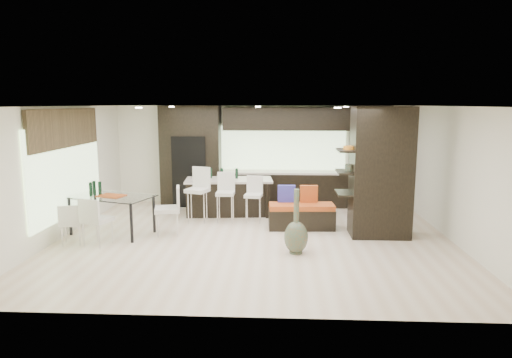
# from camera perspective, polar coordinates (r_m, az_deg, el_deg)

# --- Properties ---
(ground) EXTENTS (8.00, 8.00, 0.00)m
(ground) POSITION_cam_1_polar(r_m,az_deg,el_deg) (9.48, -0.19, -7.47)
(ground) COLOR beige
(ground) RESTS_ON ground
(back_wall) EXTENTS (8.00, 0.02, 2.70)m
(back_wall) POSITION_cam_1_polar(r_m,az_deg,el_deg) (12.64, 0.67, 3.04)
(back_wall) COLOR white
(back_wall) RESTS_ON ground
(left_wall) EXTENTS (0.02, 7.00, 2.70)m
(left_wall) POSITION_cam_1_polar(r_m,az_deg,el_deg) (10.20, -23.24, 0.74)
(left_wall) COLOR white
(left_wall) RESTS_ON ground
(right_wall) EXTENTS (0.02, 7.00, 2.70)m
(right_wall) POSITION_cam_1_polar(r_m,az_deg,el_deg) (9.81, 23.84, 0.38)
(right_wall) COLOR white
(right_wall) RESTS_ON ground
(ceiling) EXTENTS (8.00, 7.00, 0.02)m
(ceiling) POSITION_cam_1_polar(r_m,az_deg,el_deg) (9.07, -0.20, 9.08)
(ceiling) COLOR white
(ceiling) RESTS_ON ground
(window_left) EXTENTS (0.04, 3.20, 1.90)m
(window_left) POSITION_cam_1_polar(r_m,az_deg,el_deg) (10.36, -22.56, 0.91)
(window_left) COLOR #B2D199
(window_left) RESTS_ON left_wall
(window_back) EXTENTS (3.40, 0.04, 1.20)m
(window_back) POSITION_cam_1_polar(r_m,az_deg,el_deg) (12.57, 3.41, 3.91)
(window_back) COLOR #B2D199
(window_back) RESTS_ON back_wall
(stone_accent) EXTENTS (0.08, 3.00, 0.80)m
(stone_accent) POSITION_cam_1_polar(r_m,az_deg,el_deg) (10.27, -22.72, 5.88)
(stone_accent) COLOR brown
(stone_accent) RESTS_ON left_wall
(ceiling_spots) EXTENTS (4.00, 3.00, 0.02)m
(ceiling_spots) POSITION_cam_1_polar(r_m,az_deg,el_deg) (9.32, -0.11, 8.97)
(ceiling_spots) COLOR white
(ceiling_spots) RESTS_ON ceiling
(back_cabinetry) EXTENTS (6.80, 0.68, 2.70)m
(back_cabinetry) POSITION_cam_1_polar(r_m,az_deg,el_deg) (12.30, 2.94, 2.86)
(back_cabinetry) COLOR black
(back_cabinetry) RESTS_ON ground
(refrigerator) EXTENTS (0.90, 0.68, 1.90)m
(refrigerator) POSITION_cam_1_polar(r_m,az_deg,el_deg) (12.54, -8.11, 1.05)
(refrigerator) COLOR black
(refrigerator) RESTS_ON ground
(partition_column) EXTENTS (1.20, 0.80, 2.70)m
(partition_column) POSITION_cam_1_polar(r_m,az_deg,el_deg) (9.79, 15.33, 0.84)
(partition_column) COLOR black
(partition_column) RESTS_ON ground
(kitchen_island) EXTENTS (2.22, 1.12, 0.89)m
(kitchen_island) POSITION_cam_1_polar(r_m,az_deg,el_deg) (11.47, -3.39, -2.21)
(kitchen_island) COLOR black
(kitchen_island) RESTS_ON ground
(stool_left) EXTENTS (0.58, 0.58, 1.03)m
(stool_left) POSITION_cam_1_polar(r_m,az_deg,el_deg) (10.78, -7.33, -2.63)
(stool_left) COLOR beige
(stool_left) RESTS_ON ground
(stool_mid) EXTENTS (0.42, 0.42, 0.94)m
(stool_mid) POSITION_cam_1_polar(r_m,az_deg,el_deg) (10.72, -3.84, -2.91)
(stool_mid) COLOR beige
(stool_mid) RESTS_ON ground
(stool_right) EXTENTS (0.43, 0.43, 0.87)m
(stool_right) POSITION_cam_1_polar(r_m,az_deg,el_deg) (10.68, -0.33, -3.11)
(stool_right) COLOR beige
(stool_right) RESTS_ON ground
(bench) EXTENTS (1.47, 0.63, 0.56)m
(bench) POSITION_cam_1_polar(r_m,az_deg,el_deg) (10.21, 5.70, -4.66)
(bench) COLOR black
(bench) RESTS_ON ground
(floor_vase) EXTENTS (0.47, 0.47, 1.21)m
(floor_vase) POSITION_cam_1_polar(r_m,az_deg,el_deg) (8.47, 5.05, -5.30)
(floor_vase) COLOR #475039
(floor_vase) RESTS_ON ground
(dining_table) EXTENTS (1.92, 1.44, 0.82)m
(dining_table) POSITION_cam_1_polar(r_m,az_deg,el_deg) (10.21, -17.51, -4.30)
(dining_table) COLOR white
(dining_table) RESTS_ON ground
(chair_near) EXTENTS (0.61, 0.61, 0.88)m
(chair_near) POSITION_cam_1_polar(r_m,az_deg,el_deg) (9.48, -19.20, -5.23)
(chair_near) COLOR beige
(chair_near) RESTS_ON ground
(chair_far) EXTENTS (0.49, 0.49, 0.76)m
(chair_far) POSITION_cam_1_polar(r_m,az_deg,el_deg) (9.74, -22.02, -5.41)
(chair_far) COLOR beige
(chair_far) RESTS_ON ground
(chair_end) EXTENTS (0.61, 0.61, 0.94)m
(chair_end) POSITION_cam_1_polar(r_m,az_deg,el_deg) (9.84, -11.02, -4.16)
(chair_end) COLOR beige
(chair_end) RESTS_ON ground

